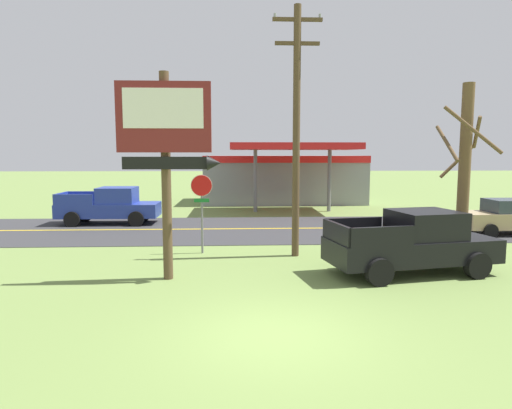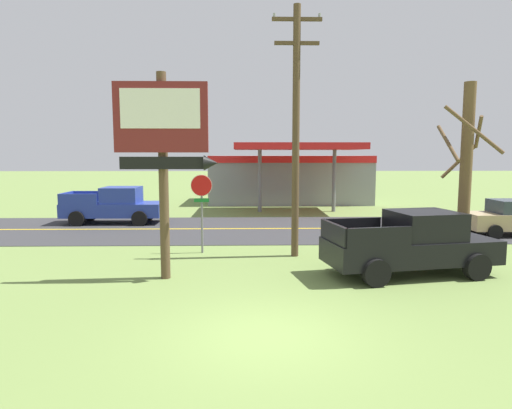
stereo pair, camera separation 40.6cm
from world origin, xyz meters
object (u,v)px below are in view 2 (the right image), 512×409
object	(u,v)px
pickup_black_parked_on_lawn	(412,244)
gas_station	(289,177)
utility_pole	(296,126)
pickup_blue_on_road	(115,206)
motel_sign	(164,140)
stop_sign	(202,199)
bare_tree	(466,170)

from	to	relation	value
pickup_black_parked_on_lawn	gas_station	bearing A→B (deg)	95.02
utility_pole	pickup_blue_on_road	world-z (taller)	utility_pole
motel_sign	gas_station	distance (m)	21.98
motel_sign	stop_sign	bearing A→B (deg)	78.90
utility_pole	gas_station	bearing A→B (deg)	85.27
utility_pole	gas_station	size ratio (longest dim) A/B	0.74
motel_sign	utility_pole	xyz separation A→B (m)	(4.13, 2.95, 0.60)
bare_tree	pickup_black_parked_on_lawn	size ratio (longest dim) A/B	1.12
motel_sign	gas_station	size ratio (longest dim) A/B	0.50
utility_pole	pickup_blue_on_road	distance (m)	12.41
gas_station	bare_tree	bearing A→B (deg)	-77.38
pickup_black_parked_on_lawn	utility_pole	bearing A→B (deg)	142.33
gas_station	utility_pole	bearing A→B (deg)	-94.73
utility_pole	bare_tree	xyz separation A→B (m)	(5.76, -0.81, -1.54)
bare_tree	pickup_black_parked_on_lawn	distance (m)	3.72
utility_pole	pickup_blue_on_road	bearing A→B (deg)	138.29
stop_sign	pickup_black_parked_on_lawn	distance (m)	7.54
stop_sign	bare_tree	distance (m)	9.37
stop_sign	gas_station	distance (m)	18.29
stop_sign	pickup_blue_on_road	distance (m)	9.14
stop_sign	gas_station	size ratio (longest dim) A/B	0.25
bare_tree	pickup_blue_on_road	bearing A→B (deg)	149.24
pickup_black_parked_on_lawn	motel_sign	bearing A→B (deg)	-177.11
motel_sign	gas_station	bearing A→B (deg)	75.08
motel_sign	gas_station	world-z (taller)	motel_sign
motel_sign	pickup_blue_on_road	size ratio (longest dim) A/B	1.16
pickup_black_parked_on_lawn	bare_tree	bearing A→B (deg)	35.96
bare_tree	stop_sign	bearing A→B (deg)	171.37
pickup_blue_on_road	motel_sign	bearing A→B (deg)	-66.48
motel_sign	pickup_black_parked_on_lawn	world-z (taller)	motel_sign
stop_sign	pickup_black_parked_on_lawn	world-z (taller)	stop_sign
pickup_blue_on_road	utility_pole	bearing A→B (deg)	-41.71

